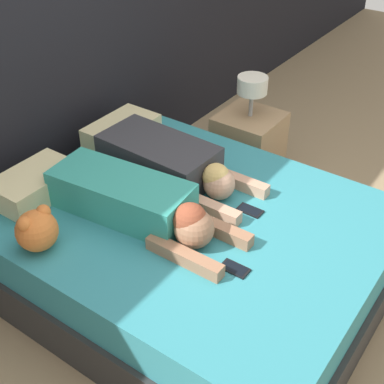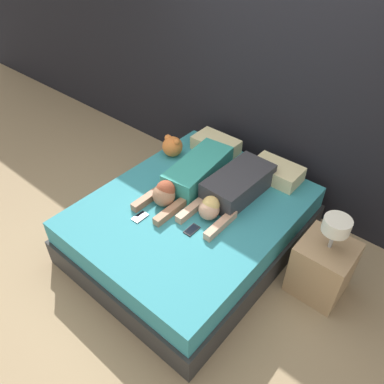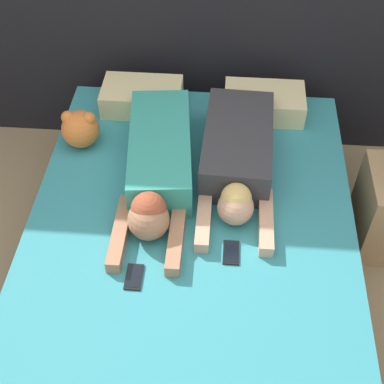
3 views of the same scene
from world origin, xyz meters
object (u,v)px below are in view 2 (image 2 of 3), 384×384
object	(u,v)px
bed	(192,225)
cell_phone_left	(140,217)
pillow_head_right	(276,172)
person_left	(190,176)
pillow_head_left	(216,145)
person_right	(233,189)
nightstand	(323,266)
plush_toy	(172,146)
cell_phone_right	(192,230)

from	to	relation	value
bed	cell_phone_left	distance (m)	0.56
pillow_head_right	person_left	distance (m)	0.85
pillow_head_right	bed	bearing A→B (deg)	-114.04
cell_phone_left	pillow_head_left	bearing A→B (deg)	96.18
person_right	bed	bearing A→B (deg)	-124.59
nightstand	plush_toy	bearing A→B (deg)	175.19
person_left	pillow_head_right	bearing A→B (deg)	47.62
bed	plush_toy	distance (m)	0.91
pillow_head_left	plush_toy	size ratio (longest dim) A/B	2.13
pillow_head_right	plush_toy	distance (m)	1.11
cell_phone_right	plush_toy	world-z (taller)	plush_toy
bed	person_right	world-z (taller)	person_right
pillow_head_right	nightstand	bearing A→B (deg)	-32.93
pillow_head_right	cell_phone_right	bearing A→B (deg)	-98.64
pillow_head_right	person_left	size ratio (longest dim) A/B	0.42
pillow_head_left	cell_phone_left	bearing A→B (deg)	-83.82
pillow_head_right	cell_phone_right	distance (m)	1.10
bed	nightstand	xyz separation A→B (m)	(1.18, 0.32, 0.04)
person_right	nightstand	distance (m)	1.02
pillow_head_right	person_right	world-z (taller)	person_right
pillow_head_left	pillow_head_right	distance (m)	0.75
bed	person_right	distance (m)	0.54
pillow_head_right	person_right	distance (m)	0.54
cell_phone_right	nightstand	world-z (taller)	nightstand
person_right	cell_phone_left	bearing A→B (deg)	-121.63
pillow_head_right	person_right	xyz separation A→B (m)	(-0.15, -0.52, 0.03)
cell_phone_right	nightstand	distance (m)	1.15
cell_phone_right	nightstand	xyz separation A→B (m)	(0.97, 0.57, -0.23)
person_left	nightstand	bearing A→B (deg)	4.48
nightstand	cell_phone_right	bearing A→B (deg)	-149.69
pillow_head_right	person_right	bearing A→B (deg)	-106.52
person_left	person_right	world-z (taller)	person_left
pillow_head_left	person_right	size ratio (longest dim) A/B	0.47
person_right	cell_phone_left	world-z (taller)	person_right
cell_phone_left	plush_toy	size ratio (longest dim) A/B	0.62
bed	cell_phone_right	bearing A→B (deg)	-49.98
cell_phone_right	plush_toy	bearing A→B (deg)	140.69
bed	nightstand	world-z (taller)	nightstand
pillow_head_left	pillow_head_right	world-z (taller)	same
bed	cell_phone_left	size ratio (longest dim) A/B	14.80
person_left	cell_phone_left	bearing A→B (deg)	-93.42
person_left	bed	bearing A→B (deg)	-46.47
bed	person_right	xyz separation A→B (m)	(0.22, 0.32, 0.37)
person_right	cell_phone_left	distance (m)	0.88
cell_phone_right	person_left	bearing A→B (deg)	131.68
cell_phone_left	nightstand	bearing A→B (deg)	27.65
pillow_head_left	nightstand	xyz separation A→B (m)	(1.56, -0.52, -0.30)
person_left	cell_phone_left	distance (m)	0.64
pillow_head_right	nightstand	size ratio (longest dim) A/B	0.58
pillow_head_right	nightstand	world-z (taller)	nightstand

